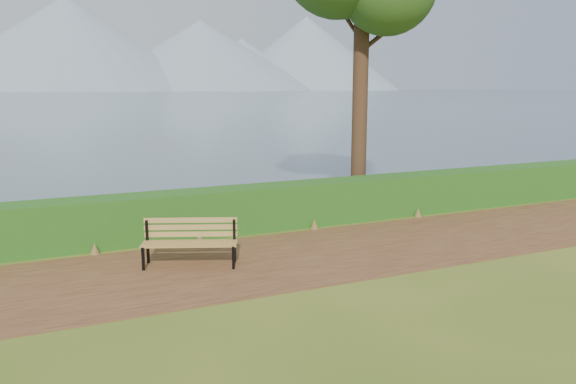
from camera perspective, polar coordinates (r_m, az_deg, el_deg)
name	(u,v)px	position (r m, az deg, el deg)	size (l,w,h in m)	color
ground	(287,263)	(10.48, -0.08, -7.27)	(140.00, 140.00, 0.00)	#49621C
path	(281,259)	(10.74, -0.74, -6.79)	(40.00, 3.40, 0.01)	#4E2B1A
hedge	(240,209)	(12.69, -4.87, -1.78)	(32.00, 0.85, 1.00)	#174814
water	(43,93)	(269.16, -23.59, 9.16)	(700.00, 510.00, 0.00)	#42586B
mountains	(21,48)	(415.91, -25.51, 13.09)	(585.00, 190.00, 70.00)	gray
bench	(190,239)	(10.42, -9.92, -4.71)	(1.77, 1.09, 0.86)	black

